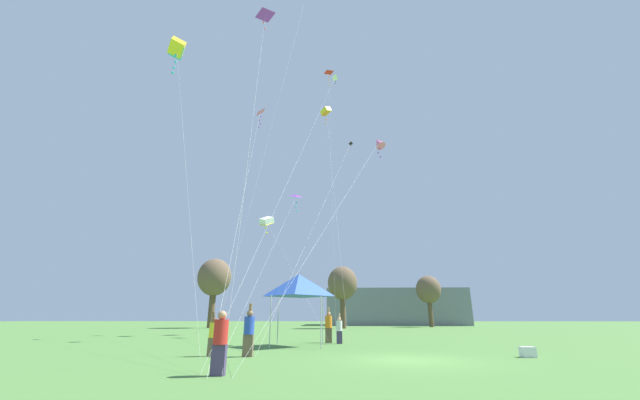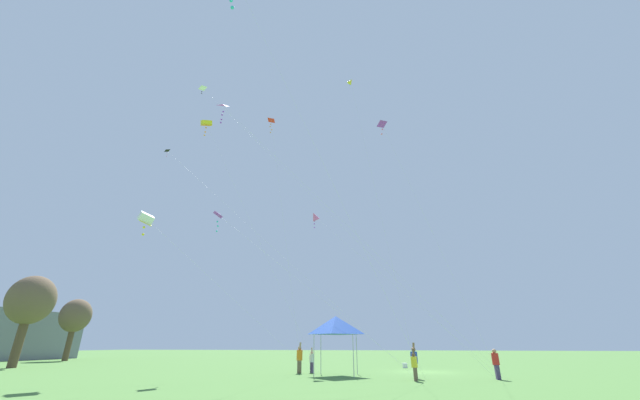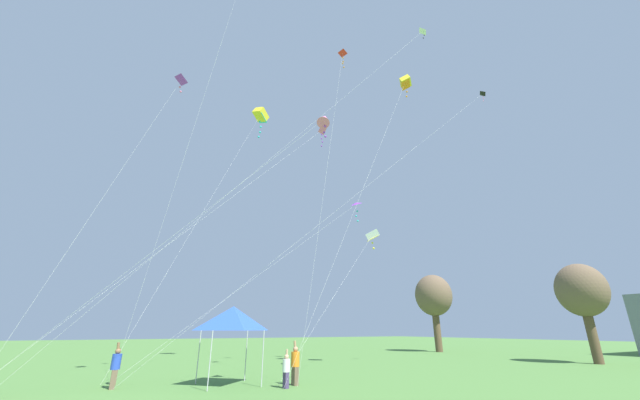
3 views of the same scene
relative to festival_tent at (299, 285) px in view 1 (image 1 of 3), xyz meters
The scene contains 22 objects.
ground_plane 8.41m from the festival_tent, 52.30° to the right, with size 220.00×220.00×0.00m, color #4C7A38.
distant_building 52.70m from the festival_tent, 75.57° to the left, with size 24.95×14.19×6.37m, color slate.
tree_far_right 41.40m from the festival_tent, 65.89° to the left, with size 3.83×3.83×7.73m.
tree_far_left 30.35m from the festival_tent, 83.99° to the left, with size 4.09×4.09×8.25m.
tree_far_centre 35.31m from the festival_tent, 116.12° to the left, with size 4.80×4.80×9.69m.
festival_tent is the anchor object (origin of this frame).
cooler_box 11.37m from the festival_tent, 26.82° to the right, with size 0.52×0.42×0.40m, color white.
person_red_shirt 10.38m from the festival_tent, 96.91° to the right, with size 0.41×0.41×1.72m.
person_white_shirt 3.99m from the festival_tent, 43.72° to the left, with size 0.36×0.36×1.75m.
person_orange_shirt 4.08m from the festival_tent, 61.36° to the left, with size 0.44×0.44×2.13m.
person_yellow_shirt 6.38m from the festival_tent, 121.10° to the right, with size 0.36×0.36×1.76m.
person_blue_shirt 5.84m from the festival_tent, 106.50° to the right, with size 0.43×0.43×2.08m.
kite_yellow_box_0 24.57m from the festival_tent, 158.28° to the left, with size 9.34×11.31×25.17m.
kite_pink_delta_1 18.82m from the festival_tent, 120.38° to the left, with size 3.93×19.36×20.27m.
kite_pink_diamond_2 11.87m from the festival_tent, 26.07° to the left, with size 6.68×13.68×14.10m.
kite_yellow_box_3 23.59m from the festival_tent, 84.17° to the left, with size 2.19×12.00×23.39m.
kite_white_box_4 15.91m from the festival_tent, 109.06° to the left, with size 7.12×12.19×11.24m.
kite_purple_delta_5 12.57m from the festival_tent, 97.87° to the left, with size 1.71×15.19×12.11m.
kite_white_delta_6 28.34m from the festival_tent, 80.69° to the left, with size 4.56×25.11×28.69m.
kite_black_delta_8 25.31m from the festival_tent, 77.45° to the left, with size 5.71×24.69×22.15m.
kite_purple_delta_9 15.84m from the festival_tent, 113.29° to the right, with size 1.34×6.39×18.74m.
kite_red_delta_10 20.13m from the festival_tent, 74.33° to the left, with size 0.92×3.90×22.80m.
Camera 1 is at (-2.71, -14.61, 1.56)m, focal length 20.00 mm.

